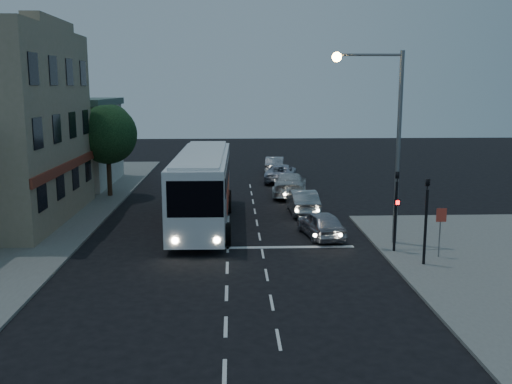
{
  "coord_description": "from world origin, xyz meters",
  "views": [
    {
      "loc": [
        0.25,
        -24.01,
        7.49
      ],
      "look_at": [
        1.45,
        4.6,
        2.2
      ],
      "focal_mm": 40.0,
      "sensor_mm": 36.0,
      "label": 1
    }
  ],
  "objects_px": {
    "car_sedan_a": "(302,201)",
    "streetlight": "(385,125)",
    "tour_bus": "(203,185)",
    "car_suv": "(321,224)",
    "street_tree": "(107,132)",
    "traffic_signal_side": "(426,211)",
    "car_extra": "(275,165)",
    "regulatory_sign": "(441,224)",
    "car_sedan_c": "(281,173)",
    "traffic_signal_main": "(396,202)",
    "car_sedan_b": "(290,184)"
  },
  "relations": [
    {
      "from": "car_sedan_a",
      "to": "streetlight",
      "type": "relative_size",
      "value": 0.49
    },
    {
      "from": "tour_bus",
      "to": "car_suv",
      "type": "height_order",
      "value": "tour_bus"
    },
    {
      "from": "street_tree",
      "to": "traffic_signal_side",
      "type": "bearing_deg",
      "value": -44.5
    },
    {
      "from": "traffic_signal_side",
      "to": "car_sedan_a",
      "type": "bearing_deg",
      "value": 110.08
    },
    {
      "from": "car_extra",
      "to": "regulatory_sign",
      "type": "bearing_deg",
      "value": 107.64
    },
    {
      "from": "car_sedan_c",
      "to": "traffic_signal_main",
      "type": "height_order",
      "value": "traffic_signal_main"
    },
    {
      "from": "car_sedan_a",
      "to": "regulatory_sign",
      "type": "xyz_separation_m",
      "value": [
        4.86,
        -9.59,
        0.87
      ]
    },
    {
      "from": "regulatory_sign",
      "to": "car_extra",
      "type": "bearing_deg",
      "value": 101.63
    },
    {
      "from": "car_sedan_b",
      "to": "car_sedan_a",
      "type": "bearing_deg",
      "value": 99.55
    },
    {
      "from": "car_sedan_c",
      "to": "street_tree",
      "type": "xyz_separation_m",
      "value": [
        -12.33,
        -5.93,
        3.79
      ]
    },
    {
      "from": "car_extra",
      "to": "traffic_signal_side",
      "type": "bearing_deg",
      "value": 105.16
    },
    {
      "from": "streetlight",
      "to": "regulatory_sign",
      "type": "bearing_deg",
      "value": -51.25
    },
    {
      "from": "car_suv",
      "to": "streetlight",
      "type": "distance_m",
      "value": 5.92
    },
    {
      "from": "car_sedan_a",
      "to": "car_sedan_b",
      "type": "distance_m",
      "value": 5.64
    },
    {
      "from": "regulatory_sign",
      "to": "car_sedan_a",
      "type": "bearing_deg",
      "value": 116.86
    },
    {
      "from": "car_extra",
      "to": "traffic_signal_main",
      "type": "xyz_separation_m",
      "value": [
        3.62,
        -24.84,
        1.69
      ]
    },
    {
      "from": "traffic_signal_side",
      "to": "regulatory_sign",
      "type": "height_order",
      "value": "traffic_signal_side"
    },
    {
      "from": "car_suv",
      "to": "streetlight",
      "type": "height_order",
      "value": "streetlight"
    },
    {
      "from": "streetlight",
      "to": "traffic_signal_main",
      "type": "bearing_deg",
      "value": -79.8
    },
    {
      "from": "car_sedan_b",
      "to": "traffic_signal_side",
      "type": "height_order",
      "value": "traffic_signal_side"
    },
    {
      "from": "car_suv",
      "to": "car_sedan_a",
      "type": "height_order",
      "value": "car_sedan_a"
    },
    {
      "from": "car_sedan_c",
      "to": "car_extra",
      "type": "xyz_separation_m",
      "value": [
        -0.15,
        4.67,
        0.02
      ]
    },
    {
      "from": "car_suv",
      "to": "traffic_signal_main",
      "type": "height_order",
      "value": "traffic_signal_main"
    },
    {
      "from": "street_tree",
      "to": "traffic_signal_main",
      "type": "bearing_deg",
      "value": -42.03
    },
    {
      "from": "streetlight",
      "to": "car_sedan_b",
      "type": "bearing_deg",
      "value": 103.69
    },
    {
      "from": "car_sedan_c",
      "to": "traffic_signal_side",
      "type": "relative_size",
      "value": 1.25
    },
    {
      "from": "traffic_signal_side",
      "to": "regulatory_sign",
      "type": "xyz_separation_m",
      "value": [
        1.0,
        0.96,
        -0.82
      ]
    },
    {
      "from": "car_sedan_a",
      "to": "traffic_signal_side",
      "type": "distance_m",
      "value": 11.36
    },
    {
      "from": "traffic_signal_main",
      "to": "car_extra",
      "type": "bearing_deg",
      "value": 98.29
    },
    {
      "from": "car_sedan_a",
      "to": "car_extra",
      "type": "relative_size",
      "value": 0.98
    },
    {
      "from": "car_extra",
      "to": "streetlight",
      "type": "height_order",
      "value": "streetlight"
    },
    {
      "from": "traffic_signal_main",
      "to": "street_tree",
      "type": "distance_m",
      "value": 21.38
    },
    {
      "from": "traffic_signal_main",
      "to": "regulatory_sign",
      "type": "bearing_deg",
      "value": -30.84
    },
    {
      "from": "car_sedan_c",
      "to": "traffic_signal_main",
      "type": "xyz_separation_m",
      "value": [
        3.47,
        -20.18,
        1.71
      ]
    },
    {
      "from": "tour_bus",
      "to": "street_tree",
      "type": "relative_size",
      "value": 2.11
    },
    {
      "from": "traffic_signal_side",
      "to": "traffic_signal_main",
      "type": "bearing_deg",
      "value": 109.49
    },
    {
      "from": "regulatory_sign",
      "to": "car_suv",
      "type": "bearing_deg",
      "value": 138.76
    },
    {
      "from": "car_extra",
      "to": "streetlight",
      "type": "xyz_separation_m",
      "value": [
        3.37,
        -23.42,
        5.0
      ]
    },
    {
      "from": "car_sedan_c",
      "to": "traffic_signal_side",
      "type": "bearing_deg",
      "value": 108.94
    },
    {
      "from": "car_sedan_c",
      "to": "streetlight",
      "type": "distance_m",
      "value": 19.68
    },
    {
      "from": "car_extra",
      "to": "car_suv",
      "type": "bearing_deg",
      "value": 97.89
    },
    {
      "from": "regulatory_sign",
      "to": "car_sedan_c",
      "type": "bearing_deg",
      "value": 103.71
    },
    {
      "from": "tour_bus",
      "to": "car_sedan_b",
      "type": "bearing_deg",
      "value": 55.73
    },
    {
      "from": "car_suv",
      "to": "car_extra",
      "type": "relative_size",
      "value": 0.9
    },
    {
      "from": "car_suv",
      "to": "regulatory_sign",
      "type": "distance_m",
      "value": 6.19
    },
    {
      "from": "traffic_signal_main",
      "to": "street_tree",
      "type": "bearing_deg",
      "value": 137.97
    },
    {
      "from": "street_tree",
      "to": "car_suv",
      "type": "bearing_deg",
      "value": -41.02
    },
    {
      "from": "car_extra",
      "to": "traffic_signal_main",
      "type": "height_order",
      "value": "traffic_signal_main"
    },
    {
      "from": "car_suv",
      "to": "street_tree",
      "type": "relative_size",
      "value": 0.65
    },
    {
      "from": "traffic_signal_main",
      "to": "streetlight",
      "type": "bearing_deg",
      "value": 100.2
    }
  ]
}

